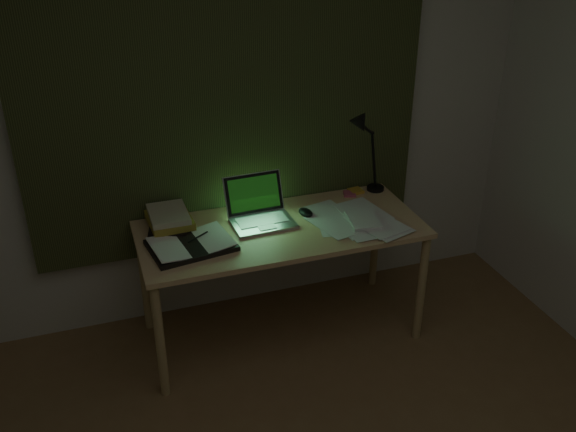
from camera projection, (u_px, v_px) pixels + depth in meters
name	position (u px, v px, depth m)	size (l,w,h in m)	color
wall_back	(226.00, 107.00, 3.46)	(3.50, 0.00, 2.50)	beige
curtain	(227.00, 72.00, 3.34)	(2.20, 0.06, 2.00)	#2B3319
desk	(281.00, 282.00, 3.58)	(1.52, 0.66, 0.69)	tan
laptop	(263.00, 205.00, 3.40)	(0.33, 0.37, 0.24)	silver
open_textbook	(191.00, 244.00, 3.23)	(0.41, 0.29, 0.04)	white
book_stack	(168.00, 220.00, 3.39)	(0.22, 0.26, 0.10)	white
loose_papers	(353.00, 221.00, 3.47)	(0.35, 0.37, 0.02)	silver
mouse	(306.00, 212.00, 3.53)	(0.06, 0.10, 0.04)	black
sticky_yellow	(356.00, 191.00, 3.81)	(0.08, 0.08, 0.02)	gold
sticky_pink	(350.00, 194.00, 3.77)	(0.07, 0.07, 0.01)	#C54C66
desk_lamp	(378.00, 147.00, 3.71)	(0.37, 0.29, 0.55)	black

